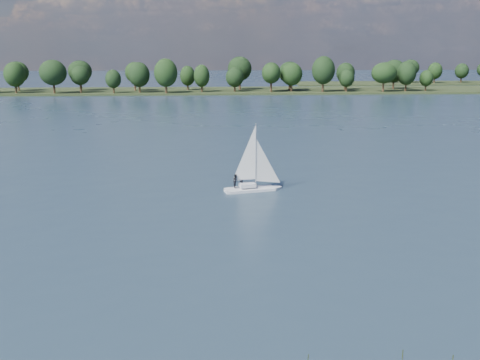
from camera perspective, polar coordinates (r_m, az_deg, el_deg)
name	(u,v)px	position (r m, az deg, el deg)	size (l,w,h in m)	color
ground	(198,127)	(134.40, -4.54, 5.68)	(700.00, 700.00, 0.00)	#233342
far_shore	(202,92)	(245.77, -4.03, 9.39)	(660.00, 40.00, 1.50)	black
sailboat	(250,172)	(72.71, 1.13, 0.90)	(7.66, 3.68, 9.72)	silver
treeline	(190,74)	(241.40, -5.35, 11.21)	(562.49, 73.87, 18.61)	black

